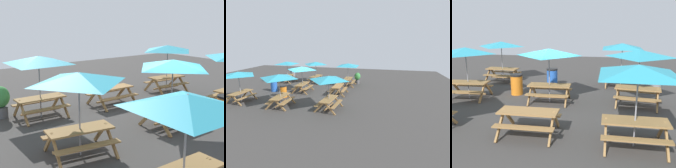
% 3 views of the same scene
% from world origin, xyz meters
% --- Properties ---
extents(ground_plane, '(29.85, 29.85, 0.00)m').
position_xyz_m(ground_plane, '(0.00, 0.00, 0.00)').
color(ground_plane, '#3D3A38').
rests_on(ground_plane, ground).
extents(picnic_table_0, '(1.81, 1.54, 0.81)m').
position_xyz_m(picnic_table_0, '(-0.14, 3.27, 0.56)').
color(picnic_table_0, olive).
rests_on(picnic_table_0, ground).
extents(picnic_table_1, '(2.26, 2.26, 2.34)m').
position_xyz_m(picnic_table_1, '(-3.72, -0.10, 1.99)').
color(picnic_table_1, olive).
rests_on(picnic_table_1, ground).
extents(picnic_table_2, '(2.83, 2.83, 2.34)m').
position_xyz_m(picnic_table_2, '(-3.23, -3.27, 1.99)').
color(picnic_table_2, olive).
rests_on(picnic_table_2, ground).
extents(picnic_table_4, '(2.13, 2.13, 2.34)m').
position_xyz_m(picnic_table_4, '(3.67, 0.07, 1.99)').
color(picnic_table_4, olive).
rests_on(picnic_table_4, ground).
extents(picnic_table_5, '(2.83, 2.83, 2.34)m').
position_xyz_m(picnic_table_5, '(-3.24, 3.54, 1.99)').
color(picnic_table_5, olive).
rests_on(picnic_table_5, ground).
extents(picnic_table_6, '(2.03, 2.03, 2.34)m').
position_xyz_m(picnic_table_6, '(-0.05, 0.01, 1.99)').
color(picnic_table_6, olive).
rests_on(picnic_table_6, ground).
extents(picnic_table_7, '(2.10, 2.10, 2.34)m').
position_xyz_m(picnic_table_7, '(3.50, -3.38, 1.99)').
color(picnic_table_7, olive).
rests_on(picnic_table_7, ground).
extents(trash_bin_orange, '(0.59, 0.59, 0.98)m').
position_xyz_m(trash_bin_orange, '(1.74, -0.88, 0.49)').
color(trash_bin_orange, orange).
rests_on(trash_bin_orange, ground).
extents(trash_bin_gray, '(0.59, 0.59, 0.98)m').
position_xyz_m(trash_bin_gray, '(-5.15, -3.70, 0.49)').
color(trash_bin_gray, gray).
rests_on(trash_bin_gray, ground).
extents(trash_bin_blue, '(0.59, 0.59, 0.98)m').
position_xyz_m(trash_bin_blue, '(0.39, -2.62, 0.49)').
color(trash_bin_blue, blue).
rests_on(trash_bin_blue, ground).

